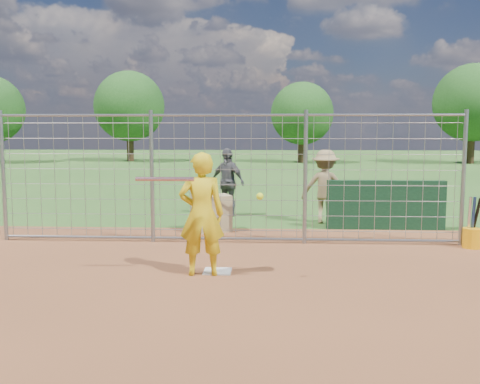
# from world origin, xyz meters

# --- Properties ---
(ground) EXTENTS (100.00, 100.00, 0.00)m
(ground) POSITION_xyz_m (0.00, 0.00, 0.00)
(ground) COLOR #2D591E
(ground) RESTS_ON ground
(infield_dirt) EXTENTS (18.00, 18.00, 0.00)m
(infield_dirt) POSITION_xyz_m (0.00, -3.00, 0.01)
(infield_dirt) COLOR brown
(infield_dirt) RESTS_ON ground
(home_plate) EXTENTS (0.43, 0.43, 0.02)m
(home_plate) POSITION_xyz_m (0.00, -0.20, 0.01)
(home_plate) COLOR silver
(home_plate) RESTS_ON ground
(dugout_wall) EXTENTS (2.60, 0.20, 1.10)m
(dugout_wall) POSITION_xyz_m (3.40, 3.60, 0.55)
(dugout_wall) COLOR #11381E
(dugout_wall) RESTS_ON ground
(batter) EXTENTS (0.74, 0.53, 1.89)m
(batter) POSITION_xyz_m (-0.22, -0.38, 0.94)
(batter) COLOR yellow
(batter) RESTS_ON ground
(bystander_b) EXTENTS (1.09, 0.92, 1.75)m
(bystander_b) POSITION_xyz_m (-0.28, 5.28, 0.88)
(bystander_b) COLOR #4F4F53
(bystander_b) RESTS_ON ground
(bystander_c) EXTENTS (1.23, 0.85, 1.75)m
(bystander_c) POSITION_xyz_m (2.13, 4.35, 0.87)
(bystander_c) COLOR #90794E
(bystander_c) RESTS_ON ground
(equipment_bin) EXTENTS (0.95, 0.81, 0.80)m
(equipment_bin) POSITION_xyz_m (-0.46, 3.15, 0.40)
(equipment_bin) COLOR tan
(equipment_bin) RESTS_ON ground
(equipment_in_play) EXTENTS (1.87, 0.11, 0.32)m
(equipment_in_play) POSITION_xyz_m (-0.38, -0.69, 1.45)
(equipment_in_play) COLOR silver
(equipment_in_play) RESTS_ON ground
(bucket_with_bats) EXTENTS (0.34, 0.37, 0.98)m
(bucket_with_bats) POSITION_xyz_m (4.62, 1.76, 0.25)
(bucket_with_bats) COLOR #F3A20C
(bucket_with_bats) RESTS_ON ground
(backstop_fence) EXTENTS (9.08, 0.08, 2.60)m
(backstop_fence) POSITION_xyz_m (0.00, 2.00, 1.26)
(backstop_fence) COLOR gray
(backstop_fence) RESTS_ON ground
(tree_line) EXTENTS (44.66, 6.72, 6.48)m
(tree_line) POSITION_xyz_m (3.13, 28.13, 3.71)
(tree_line) COLOR #3F2B19
(tree_line) RESTS_ON ground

